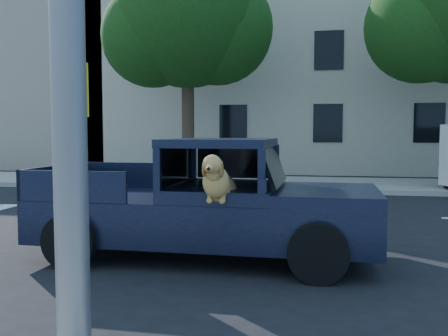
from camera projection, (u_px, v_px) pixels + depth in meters
The scene contains 7 objects.
ground at pixel (280, 249), 7.89m from camera, with size 120.00×120.00×0.00m, color black.
far_sidewalk at pixel (300, 184), 16.91m from camera, with size 60.00×4.00×0.15m, color gray.
lane_stripes at pixel (383, 216), 10.86m from camera, with size 21.60×0.14×0.01m, color silver, non-canonical shape.
street_tree_left at pixel (189, 22), 17.63m from camera, with size 6.00×5.20×8.60m.
building_main at pixel (371, 74), 23.20m from camera, with size 26.00×6.00×9.00m, color beige.
building_left at pixel (20, 91), 26.50m from camera, with size 12.00×6.00×8.00m, color tan.
pickup_truck at pixel (200, 218), 7.31m from camera, with size 4.92×2.54×1.75m.
Camera 1 is at (0.54, -7.81, 1.85)m, focal length 40.00 mm.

